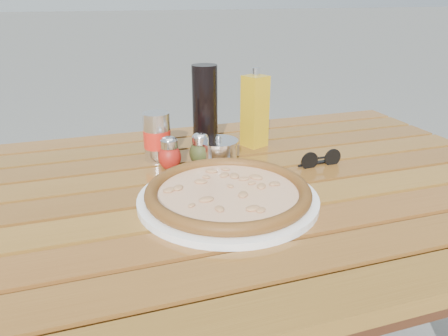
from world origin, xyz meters
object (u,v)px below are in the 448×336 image
object	(u,v)px
soda_can	(157,137)
oregano_shaker	(200,150)
plate	(228,199)
olive_oil_cruet	(255,111)
sunglasses	(320,160)
pepper_shaker	(170,154)
parmesan_tin	(219,151)
table	(227,215)
pizza	(228,192)
dark_bottle	(205,107)

from	to	relation	value
soda_can	oregano_shaker	bearing A→B (deg)	-36.54
plate	olive_oil_cruet	distance (m)	0.37
soda_can	sunglasses	distance (m)	0.40
pepper_shaker	parmesan_tin	bearing A→B (deg)	0.27
table	soda_can	bearing A→B (deg)	120.23
oregano_shaker	soda_can	distance (m)	0.12
plate	soda_can	world-z (taller)	soda_can
parmesan_tin	olive_oil_cruet	bearing A→B (deg)	36.31
pepper_shaker	soda_can	size ratio (longest dim) A/B	0.68
table	pizza	bearing A→B (deg)	-107.17
table	olive_oil_cruet	distance (m)	0.32
pepper_shaker	oregano_shaker	xyz separation A→B (m)	(0.08, 0.00, 0.00)
pizza	oregano_shaker	world-z (taller)	oregano_shaker
pizza	sunglasses	xyz separation A→B (m)	(0.27, 0.12, -0.01)
pepper_shaker	dark_bottle	world-z (taller)	dark_bottle
plate	olive_oil_cruet	xyz separation A→B (m)	(0.18, 0.31, 0.09)
pepper_shaker	sunglasses	xyz separation A→B (m)	(0.35, -0.09, -0.02)
olive_oil_cruet	parmesan_tin	size ratio (longest dim) A/B	1.73
pizza	sunglasses	world-z (taller)	sunglasses
pepper_shaker	parmesan_tin	distance (m)	0.12
pizza	soda_can	size ratio (longest dim) A/B	2.90
oregano_shaker	dark_bottle	size ratio (longest dim) A/B	0.37
olive_oil_cruet	parmesan_tin	bearing A→B (deg)	-143.69
plate	oregano_shaker	xyz separation A→B (m)	(0.00, 0.21, 0.03)
soda_can	olive_oil_cruet	world-z (taller)	olive_oil_cruet
pizza	sunglasses	distance (m)	0.30
dark_bottle	pizza	bearing A→B (deg)	-98.47
oregano_shaker	olive_oil_cruet	world-z (taller)	olive_oil_cruet
plate	pepper_shaker	distance (m)	0.23
table	dark_bottle	world-z (taller)	dark_bottle
sunglasses	soda_can	bearing A→B (deg)	152.76
olive_oil_cruet	pizza	bearing A→B (deg)	-120.25
plate	pepper_shaker	xyz separation A→B (m)	(-0.07, 0.21, 0.03)
pepper_shaker	sunglasses	distance (m)	0.36
table	parmesan_tin	distance (m)	0.17
pizza	oregano_shaker	size ratio (longest dim) A/B	4.25
soda_can	parmesan_tin	size ratio (longest dim) A/B	0.99
soda_can	plate	bearing A→B (deg)	-72.57
plate	pizza	xyz separation A→B (m)	(0.00, 0.00, 0.02)
dark_bottle	olive_oil_cruet	distance (m)	0.13
table	pizza	world-z (taller)	pizza
oregano_shaker	olive_oil_cruet	distance (m)	0.21
sunglasses	olive_oil_cruet	bearing A→B (deg)	113.56
table	parmesan_tin	size ratio (longest dim) A/B	11.52
olive_oil_cruet	table	bearing A→B (deg)	-124.52
plate	oregano_shaker	world-z (taller)	oregano_shaker
table	dark_bottle	distance (m)	0.31
parmesan_tin	pepper_shaker	bearing A→B (deg)	-179.73
pizza	olive_oil_cruet	xyz separation A→B (m)	(0.18, 0.31, 0.07)
table	sunglasses	world-z (taller)	sunglasses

